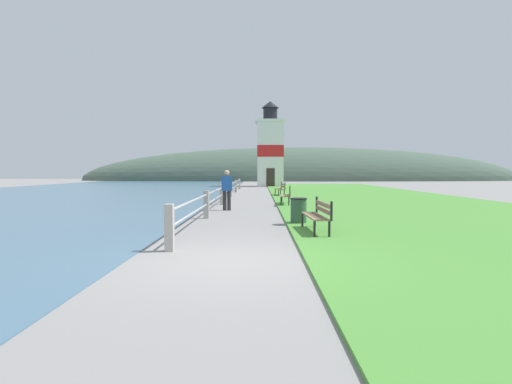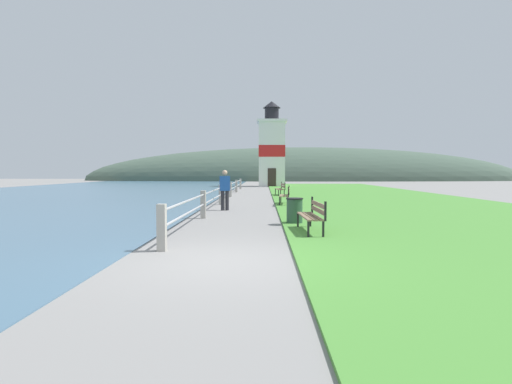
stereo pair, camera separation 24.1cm
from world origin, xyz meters
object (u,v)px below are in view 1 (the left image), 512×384
at_px(park_bench_near, 318,214).
at_px(park_bench_midway, 287,194).
at_px(park_bench_far, 281,188).
at_px(person_strolling, 227,189).
at_px(lighthouse, 270,149).
at_px(trash_bin, 299,211).

relative_size(park_bench_near, park_bench_midway, 1.05).
height_order(park_bench_far, person_strolling, person_strolling).
xyz_separation_m(lighthouse, trash_bin, (0.05, -31.83, -3.66)).
xyz_separation_m(park_bench_near, park_bench_midway, (-0.22, 9.01, -0.00)).
relative_size(lighthouse, trash_bin, 11.17).
xyz_separation_m(park_bench_far, lighthouse, (-0.27, 17.35, 3.55)).
relative_size(park_bench_far, person_strolling, 1.08).
relative_size(park_bench_near, person_strolling, 1.12).
height_order(park_bench_near, lighthouse, lighthouse).
height_order(lighthouse, person_strolling, lighthouse).
bearing_deg(park_bench_far, lighthouse, -94.07).
bearing_deg(park_bench_near, trash_bin, -82.01).
distance_m(park_bench_far, lighthouse, 17.72).
height_order(park_bench_near, person_strolling, person_strolling).
height_order(lighthouse, trash_bin, lighthouse).
relative_size(park_bench_near, trash_bin, 2.31).
height_order(park_bench_midway, person_strolling, person_strolling).
bearing_deg(park_bench_far, person_strolling, 69.07).
xyz_separation_m(park_bench_midway, lighthouse, (-0.18, 24.64, 3.55)).
xyz_separation_m(park_bench_midway, person_strolling, (-2.77, -2.69, 0.40)).
bearing_deg(person_strolling, park_bench_midway, -59.78).
relative_size(park_bench_midway, trash_bin, 2.20).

